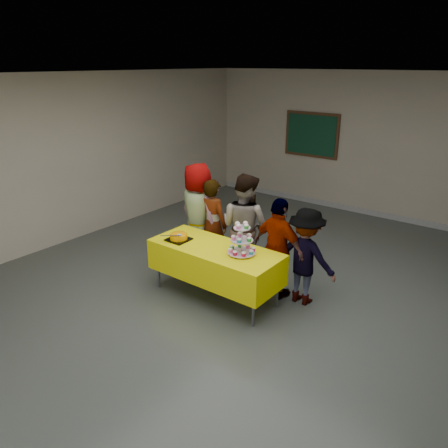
% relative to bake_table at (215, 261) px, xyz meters
% --- Properties ---
extents(room_shell, '(10.00, 10.04, 3.02)m').
position_rel_bake_table_xyz_m(room_shell, '(0.51, -0.14, 1.57)').
color(room_shell, '#4C514C').
rests_on(room_shell, ground).
extents(bake_table, '(1.88, 0.78, 0.77)m').
position_rel_bake_table_xyz_m(bake_table, '(0.00, 0.00, 0.00)').
color(bake_table, '#595960').
rests_on(bake_table, ground).
extents(cupcake_stand, '(0.38, 0.38, 0.44)m').
position_rel_bake_table_xyz_m(cupcake_stand, '(0.42, 0.04, 0.38)').
color(cupcake_stand, silver).
rests_on(cupcake_stand, bake_table).
extents(bear_cake, '(0.32, 0.36, 0.12)m').
position_rel_bake_table_xyz_m(bear_cake, '(-0.57, -0.12, 0.27)').
color(bear_cake, black).
rests_on(bear_cake, bake_table).
extents(schoolchild_a, '(0.92, 0.70, 1.68)m').
position_rel_bake_table_xyz_m(schoolchild_a, '(-0.94, 0.74, 0.28)').
color(schoolchild_a, slate).
rests_on(schoolchild_a, ground).
extents(schoolchild_b, '(0.55, 0.37, 1.47)m').
position_rel_bake_table_xyz_m(schoolchild_b, '(-0.65, 0.75, 0.18)').
color(schoolchild_b, slate).
rests_on(schoolchild_b, ground).
extents(schoolchild_c, '(0.82, 0.64, 1.64)m').
position_rel_bake_table_xyz_m(schoolchild_c, '(-0.05, 0.78, 0.27)').
color(schoolchild_c, slate).
rests_on(schoolchild_c, ground).
extents(schoolchild_d, '(0.90, 0.49, 1.46)m').
position_rel_bake_table_xyz_m(schoolchild_d, '(0.67, 0.56, 0.17)').
color(schoolchild_d, slate).
rests_on(schoolchild_d, ground).
extents(schoolchild_e, '(0.89, 0.53, 1.36)m').
position_rel_bake_table_xyz_m(schoolchild_e, '(1.04, 0.66, 0.12)').
color(schoolchild_e, slate).
rests_on(schoolchild_e, ground).
extents(noticeboard, '(1.30, 0.05, 1.00)m').
position_rel_bake_table_xyz_m(noticeboard, '(-1.05, 4.80, 1.04)').
color(noticeboard, '#472B16').
rests_on(noticeboard, ground).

